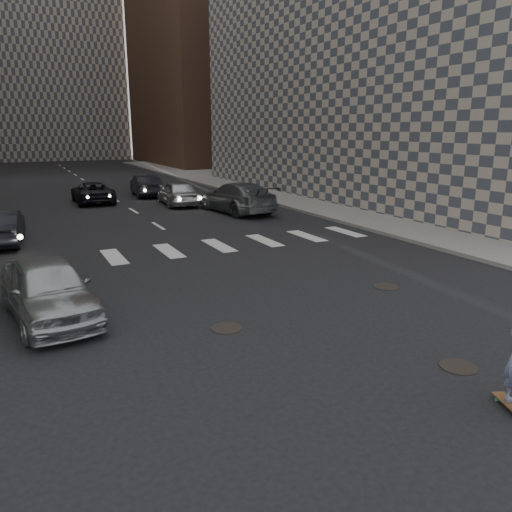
{
  "coord_description": "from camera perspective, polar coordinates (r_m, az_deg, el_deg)",
  "views": [
    {
      "loc": [
        -6.08,
        -8.54,
        4.38
      ],
      "look_at": [
        -0.71,
        2.3,
        1.3
      ],
      "focal_mm": 35.0,
      "sensor_mm": 36.0,
      "label": 1
    }
  ],
  "objects": [
    {
      "name": "ground",
      "position": [
        11.36,
        8.47,
        -8.55
      ],
      "size": [
        160.0,
        160.0,
        0.0
      ],
      "primitive_type": "plane",
      "color": "black",
      "rests_on": "ground"
    },
    {
      "name": "traffic_car_e",
      "position": [
        34.7,
        -12.51,
        7.9
      ],
      "size": [
        1.88,
        4.49,
        1.44
      ],
      "primitive_type": "imported",
      "rotation": [
        0.0,
        0.0,
        3.06
      ],
      "color": "black",
      "rests_on": "ground"
    },
    {
      "name": "traffic_car_d",
      "position": [
        30.14,
        -8.94,
        7.19
      ],
      "size": [
        2.08,
        4.5,
        1.5
      ],
      "primitive_type": "imported",
      "rotation": [
        0.0,
        0.0,
        3.07
      ],
      "color": "#B8BBC0",
      "rests_on": "ground"
    },
    {
      "name": "traffic_car_a",
      "position": [
        21.86,
        -27.11,
        2.96
      ],
      "size": [
        1.83,
        4.23,
        1.36
      ],
      "primitive_type": "imported",
      "rotation": [
        0.0,
        0.0,
        3.04
      ],
      "color": "black",
      "rests_on": "ground"
    },
    {
      "name": "silver_sedan",
      "position": [
        12.74,
        -22.65,
        -3.48
      ],
      "size": [
        2.28,
        4.51,
        1.47
      ],
      "primitive_type": "imported",
      "rotation": [
        0.0,
        0.0,
        0.13
      ],
      "color": "#AAAEB1",
      "rests_on": "ground"
    },
    {
      "name": "manhole_b",
      "position": [
        11.43,
        -3.4,
        -8.22
      ],
      "size": [
        0.7,
        0.7,
        0.02
      ],
      "primitive_type": "cylinder",
      "color": "black",
      "rests_on": "ground"
    },
    {
      "name": "manhole_c",
      "position": [
        14.77,
        14.62,
        -3.4
      ],
      "size": [
        0.7,
        0.7,
        0.02
      ],
      "primitive_type": "cylinder",
      "color": "black",
      "rests_on": "ground"
    },
    {
      "name": "traffic_car_b",
      "position": [
        27.12,
        -2.24,
        6.72
      ],
      "size": [
        2.9,
        5.83,
        1.63
      ],
      "primitive_type": "imported",
      "rotation": [
        0.0,
        0.0,
        3.25
      ],
      "color": "#56585D",
      "rests_on": "ground"
    },
    {
      "name": "building_right",
      "position": [
        37.12,
        17.14,
        23.95
      ],
      "size": [
        15.0,
        33.0,
        22.0
      ],
      "color": "#ADA08E",
      "rests_on": "ground"
    },
    {
      "name": "manhole_a",
      "position": [
        10.42,
        22.11,
        -11.63
      ],
      "size": [
        0.7,
        0.7,
        0.02
      ],
      "primitive_type": "cylinder",
      "color": "black",
      "rests_on": "ground"
    },
    {
      "name": "sidewalk_right",
      "position": [
        35.45,
        9.42,
        7.12
      ],
      "size": [
        13.0,
        80.0,
        0.15
      ],
      "primitive_type": "cube",
      "color": "gray",
      "rests_on": "ground"
    },
    {
      "name": "traffic_car_c",
      "position": [
        32.24,
        -18.18,
        6.92
      ],
      "size": [
        2.14,
        4.62,
        1.28
      ],
      "primitive_type": "imported",
      "rotation": [
        0.0,
        0.0,
        3.14
      ],
      "color": "black",
      "rests_on": "ground"
    },
    {
      "name": "tower_right",
      "position": [
        70.02,
        -4.42,
        25.46
      ],
      "size": [
        18.0,
        24.0,
        36.0
      ],
      "primitive_type": "cube",
      "color": "brown",
      "rests_on": "ground"
    }
  ]
}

